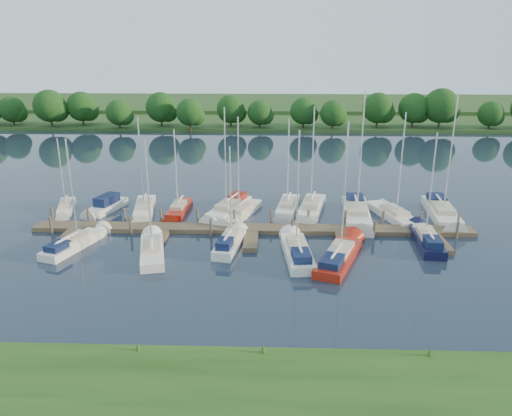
{
  "coord_description": "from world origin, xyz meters",
  "views": [
    {
      "loc": [
        1.76,
        -34.52,
        16.42
      ],
      "look_at": [
        0.35,
        8.0,
        2.2
      ],
      "focal_mm": 35.0,
      "sensor_mm": 36.0,
      "label": 1
    }
  ],
  "objects_px": {
    "sailboat_n_0": "(66,208)",
    "motorboat": "(106,207)",
    "sailboat_n_5": "(240,214)",
    "sailboat_s_2": "(230,244)",
    "dock": "(252,231)"
  },
  "relations": [
    {
      "from": "sailboat_n_5",
      "to": "sailboat_s_2",
      "type": "height_order",
      "value": "sailboat_n_5"
    },
    {
      "from": "sailboat_n_0",
      "to": "sailboat_s_2",
      "type": "bearing_deg",
      "value": 135.94
    },
    {
      "from": "dock",
      "to": "sailboat_n_0",
      "type": "bearing_deg",
      "value": 163.3
    },
    {
      "from": "sailboat_n_0",
      "to": "motorboat",
      "type": "relative_size",
      "value": 1.31
    },
    {
      "from": "motorboat",
      "to": "sailboat_s_2",
      "type": "distance_m",
      "value": 16.27
    },
    {
      "from": "dock",
      "to": "sailboat_n_0",
      "type": "height_order",
      "value": "sailboat_n_0"
    },
    {
      "from": "sailboat_s_2",
      "to": "motorboat",
      "type": "bearing_deg",
      "value": 154.76
    },
    {
      "from": "sailboat_n_5",
      "to": "sailboat_s_2",
      "type": "bearing_deg",
      "value": 106.0
    },
    {
      "from": "dock",
      "to": "motorboat",
      "type": "height_order",
      "value": "motorboat"
    },
    {
      "from": "sailboat_s_2",
      "to": "dock",
      "type": "bearing_deg",
      "value": 72.04
    },
    {
      "from": "sailboat_n_5",
      "to": "dock",
      "type": "bearing_deg",
      "value": 124.72
    },
    {
      "from": "motorboat",
      "to": "dock",
      "type": "bearing_deg",
      "value": 175.87
    },
    {
      "from": "sailboat_n_0",
      "to": "sailboat_n_5",
      "type": "relative_size",
      "value": 0.76
    },
    {
      "from": "dock",
      "to": "sailboat_s_2",
      "type": "xyz_separation_m",
      "value": [
        -1.69,
        -3.3,
        0.15
      ]
    },
    {
      "from": "sailboat_n_0",
      "to": "sailboat_s_2",
      "type": "relative_size",
      "value": 0.87
    }
  ]
}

